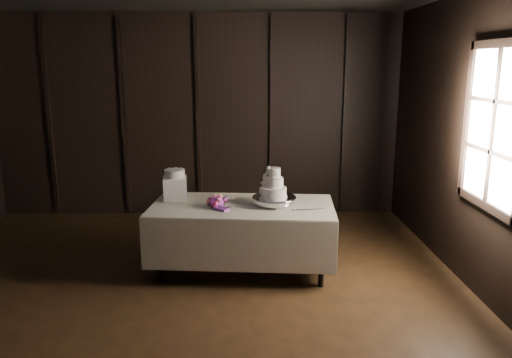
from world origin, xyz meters
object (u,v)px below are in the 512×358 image
at_px(box_pedestal, 175,188).
at_px(bouquet, 217,202).
at_px(small_cake, 175,174).
at_px(cake_stand, 274,201).
at_px(wedding_cake, 272,186).
at_px(display_table, 242,235).

bearing_deg(box_pedestal, bouquet, -35.06).
bearing_deg(box_pedestal, small_cake, 0.00).
relative_size(cake_stand, box_pedestal, 1.86).
height_order(wedding_cake, box_pedestal, wedding_cake).
xyz_separation_m(cake_stand, small_cake, (-1.11, 0.28, 0.25)).
bearing_deg(box_pedestal, wedding_cake, -15.09).
height_order(cake_stand, bouquet, bouquet).
xyz_separation_m(display_table, wedding_cake, (0.32, -0.02, 0.56)).
bearing_deg(wedding_cake, box_pedestal, 175.37).
distance_m(cake_stand, wedding_cake, 0.18).
bearing_deg(cake_stand, box_pedestal, 165.87).
bearing_deg(bouquet, cake_stand, 6.29).
distance_m(display_table, cake_stand, 0.52).
bearing_deg(wedding_cake, cake_stand, 40.21).
relative_size(bouquet, box_pedestal, 1.44).
bearing_deg(box_pedestal, display_table, -19.65).
distance_m(bouquet, small_cake, 0.65).
xyz_separation_m(box_pedestal, small_cake, (0.00, 0.00, 0.17)).
xyz_separation_m(wedding_cake, small_cake, (-1.09, 0.29, 0.08)).
bearing_deg(display_table, cake_stand, 3.89).
distance_m(wedding_cake, box_pedestal, 1.13).
height_order(cake_stand, wedding_cake, wedding_cake).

